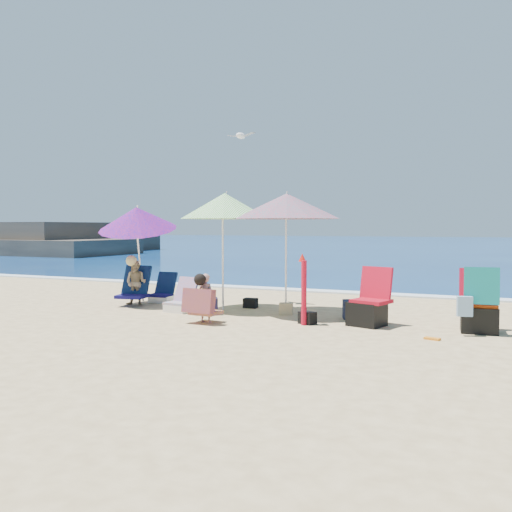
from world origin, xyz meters
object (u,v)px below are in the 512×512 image
at_px(chair_rainbow, 181,303).
at_px(camp_chair_right, 479,309).
at_px(umbrella_striped, 225,206).
at_px(chair_navy, 163,294).
at_px(camp_chair_left, 369,308).
at_px(person_center, 203,299).
at_px(umbrella_turquoise, 287,206).
at_px(person_left, 135,282).
at_px(seagull, 241,136).
at_px(umbrella_blue, 137,218).
at_px(furled_umbrella, 304,286).

xyz_separation_m(chair_rainbow, camp_chair_right, (5.33, 0.07, 0.20)).
height_order(umbrella_striped, chair_navy, umbrella_striped).
distance_m(chair_rainbow, camp_chair_left, 3.65).
xyz_separation_m(camp_chair_right, person_center, (-4.30, -1.02, 0.04)).
bearing_deg(person_center, umbrella_turquoise, 59.57).
height_order(person_left, seagull, seagull).
distance_m(umbrella_striped, camp_chair_right, 4.99).
height_order(umbrella_striped, camp_chair_right, umbrella_striped).
distance_m(chair_rainbow, person_left, 1.41).
distance_m(camp_chair_left, person_center, 2.77).
bearing_deg(umbrella_turquoise, camp_chair_right, -8.89).
xyz_separation_m(umbrella_blue, person_left, (-0.00, -0.07, -1.33)).
height_order(umbrella_blue, camp_chair_right, umbrella_blue).
bearing_deg(umbrella_blue, camp_chair_right, -3.11).
xyz_separation_m(chair_rainbow, camp_chair_left, (3.65, -0.04, 0.12)).
height_order(chair_rainbow, seagull, seagull).
height_order(umbrella_turquoise, seagull, seagull).
bearing_deg(camp_chair_left, camp_chair_right, 3.49).
distance_m(umbrella_blue, seagull, 2.78).
distance_m(umbrella_striped, person_center, 2.27).
height_order(chair_navy, chair_rainbow, chair_rainbow).
relative_size(umbrella_blue, camp_chair_left, 2.28).
distance_m(umbrella_turquoise, umbrella_blue, 3.28).
distance_m(person_center, person_left, 2.70).
distance_m(chair_navy, seagull, 3.79).
height_order(camp_chair_right, seagull, seagull).
bearing_deg(chair_navy, umbrella_turquoise, -7.51).
bearing_deg(furled_umbrella, person_left, 169.05).
bearing_deg(umbrella_blue, person_left, -92.18).
bearing_deg(umbrella_turquoise, camp_chair_left, -20.38).
distance_m(umbrella_striped, person_left, 2.53).
distance_m(furled_umbrella, person_left, 4.05).
distance_m(camp_chair_right, person_left, 6.66).
bearing_deg(furled_umbrella, camp_chair_left, 20.69).
relative_size(umbrella_turquoise, chair_navy, 3.58).
xyz_separation_m(umbrella_striped, seagull, (-0.12, 0.98, 1.51)).
xyz_separation_m(camp_chair_left, person_center, (-2.61, -0.92, 0.12)).
relative_size(chair_navy, camp_chair_right, 0.62).
bearing_deg(person_left, umbrella_blue, 87.82).
bearing_deg(seagull, umbrella_striped, -82.75).
height_order(umbrella_blue, camp_chair_left, umbrella_blue).
xyz_separation_m(umbrella_blue, furled_umbrella, (3.97, -0.84, -1.16)).
height_order(person_center, person_left, person_left).
distance_m(chair_navy, person_center, 2.89).
distance_m(umbrella_striped, seagull, 1.81).
bearing_deg(umbrella_blue, person_center, -30.31).
xyz_separation_m(umbrella_blue, person_center, (2.36, -1.38, -1.40)).
relative_size(camp_chair_right, seagull, 1.47).
height_order(camp_chair_right, person_left, person_left).
distance_m(furled_umbrella, camp_chair_left, 1.13).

